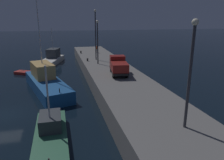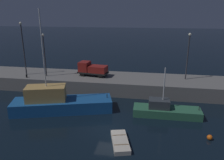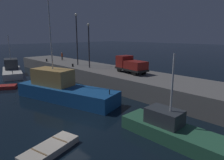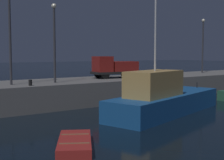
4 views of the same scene
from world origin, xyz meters
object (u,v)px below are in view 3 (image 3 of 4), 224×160
(fishing_boat_orange, at_px, (12,70))
(bollard_east, at_px, (73,65))
(rowboat_white_mid, at_px, (1,87))
(lamp_post_east, at_px, (89,42))
(utility_truck, at_px, (131,65))
(fishing_boat_blue, at_px, (63,89))
(fishing_boat_white, at_px, (174,131))
(dinghy_red_small, at_px, (50,149))
(lamp_post_west, at_px, (77,36))
(dockworker, at_px, (62,56))
(bollard_central, at_px, (47,60))

(fishing_boat_orange, relative_size, bollard_east, 20.66)
(rowboat_white_mid, bearing_deg, lamp_post_east, 69.18)
(utility_truck, bearing_deg, fishing_boat_blue, -102.06)
(fishing_boat_orange, bearing_deg, fishing_boat_white, 1.05)
(dinghy_red_small, height_order, utility_truck, utility_truck)
(bollard_east, bearing_deg, lamp_post_west, 120.52)
(dockworker, bearing_deg, dinghy_red_small, -31.48)
(fishing_boat_blue, bearing_deg, utility_truck, 77.94)
(fishing_boat_blue, bearing_deg, dockworker, 150.11)
(dockworker, relative_size, bollard_east, 3.32)
(dinghy_red_small, bearing_deg, fishing_boat_white, 56.38)
(fishing_boat_blue, bearing_deg, dinghy_red_small, -34.42)
(lamp_post_east, height_order, dockworker, lamp_post_east)
(fishing_boat_white, height_order, utility_truck, fishing_boat_white)
(dockworker, bearing_deg, bollard_east, -19.62)
(lamp_post_west, bearing_deg, utility_truck, 5.73)
(rowboat_white_mid, distance_m, bollard_east, 11.09)
(lamp_post_east, relative_size, utility_truck, 1.33)
(dinghy_red_small, bearing_deg, fishing_boat_orange, 166.97)
(fishing_boat_blue, xyz_separation_m, rowboat_white_mid, (-10.10, -3.95, -1.00))
(lamp_post_west, distance_m, lamp_post_east, 3.95)
(bollard_central, bearing_deg, dockworker, 89.90)
(dockworker, bearing_deg, lamp_post_east, -8.91)
(lamp_post_west, relative_size, bollard_east, 17.92)
(fishing_boat_orange, distance_m, utility_truck, 23.38)
(dockworker, bearing_deg, utility_truck, -1.19)
(fishing_boat_white, xyz_separation_m, dockworker, (-31.15, 9.02, 2.40))
(fishing_boat_blue, xyz_separation_m, dinghy_red_small, (8.95, -6.14, -1.01))
(lamp_post_west, bearing_deg, fishing_boat_orange, -141.01)
(dinghy_red_small, bearing_deg, bollard_east, 143.22)
(lamp_post_east, xyz_separation_m, bollard_central, (-11.96, -1.62, -3.88))
(fishing_boat_orange, bearing_deg, bollard_east, 30.12)
(dinghy_red_small, bearing_deg, bollard_central, 154.36)
(lamp_post_east, bearing_deg, rowboat_white_mid, -110.82)
(fishing_boat_white, height_order, lamp_post_east, lamp_post_east)
(dinghy_red_small, bearing_deg, dockworker, 148.52)
(rowboat_white_mid, height_order, lamp_post_west, lamp_post_west)
(fishing_boat_blue, relative_size, fishing_boat_white, 1.58)
(fishing_boat_white, relative_size, fishing_boat_orange, 0.82)
(rowboat_white_mid, distance_m, utility_truck, 18.49)
(rowboat_white_mid, height_order, bollard_east, bollard_east)
(utility_truck, distance_m, bollard_central, 19.77)
(bollard_central, bearing_deg, lamp_post_west, 13.44)
(fishing_boat_blue, relative_size, lamp_post_east, 1.88)
(fishing_boat_blue, bearing_deg, lamp_post_east, 123.99)
(utility_truck, distance_m, dockworker, 19.51)
(dinghy_red_small, height_order, lamp_post_west, lamp_post_west)
(dinghy_red_small, bearing_deg, lamp_post_west, 141.35)
(fishing_boat_blue, xyz_separation_m, dockworker, (-17.45, 10.03, 1.88))
(fishing_boat_orange, relative_size, rowboat_white_mid, 2.41)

